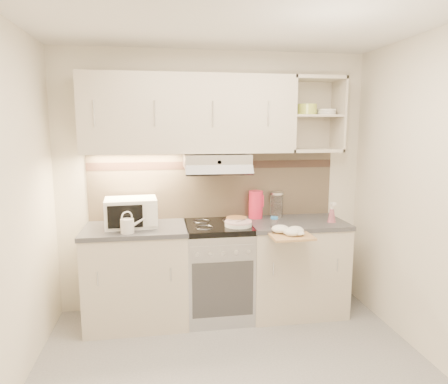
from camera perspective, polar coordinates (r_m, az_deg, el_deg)
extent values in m
cube|color=silver|center=(3.93, -1.49, 1.43)|extent=(3.00, 0.04, 2.50)
cube|color=silver|center=(1.29, 15.70, -15.62)|extent=(3.00, 0.04, 2.50)
cube|color=white|center=(2.61, 2.84, 25.14)|extent=(3.00, 2.80, 0.04)
cube|color=tan|center=(3.93, -1.47, 0.98)|extent=(2.40, 0.02, 0.64)
cube|color=#3B2820|center=(3.89, -1.47, 3.88)|extent=(2.40, 0.01, 0.08)
cube|color=beige|center=(3.70, -5.09, 11.01)|extent=(1.90, 0.34, 0.70)
cube|color=beige|center=(3.97, 12.78, 10.70)|extent=(0.50, 0.34, 0.70)
cylinder|color=#ADC04A|center=(3.94, 11.71, 11.47)|extent=(0.19, 0.19, 0.10)
cylinder|color=white|center=(4.02, 14.42, 11.02)|extent=(0.18, 0.18, 0.06)
cube|color=#B7B7BC|center=(3.71, -1.10, 4.54)|extent=(0.60, 0.40, 0.12)
cube|color=beige|center=(3.82, -12.30, -11.76)|extent=(0.90, 0.60, 0.86)
cube|color=#47474C|center=(3.68, -12.54, -5.20)|extent=(0.92, 0.62, 0.04)
cube|color=beige|center=(4.01, 10.02, -10.63)|extent=(0.90, 0.60, 0.86)
cube|color=#47474C|center=(3.88, 10.20, -4.37)|extent=(0.92, 0.62, 0.04)
cube|color=#B7B7BC|center=(3.84, -0.84, -11.46)|extent=(0.60, 0.58, 0.85)
cube|color=black|center=(3.71, -0.86, -4.94)|extent=(0.60, 0.60, 0.05)
cube|color=white|center=(3.69, -13.13, -2.84)|extent=(0.48, 0.37, 0.26)
cube|color=black|center=(3.52, -13.32, -3.41)|extent=(0.29, 0.04, 0.20)
cylinder|color=silver|center=(3.47, -13.66, -4.74)|extent=(0.11, 0.11, 0.12)
cone|color=silver|center=(3.49, -12.31, -4.31)|extent=(0.16, 0.09, 0.09)
torus|color=silver|center=(3.45, -13.71, -3.48)|extent=(0.10, 0.05, 0.10)
cylinder|color=white|center=(3.62, 2.06, -4.76)|extent=(0.25, 0.25, 0.01)
cylinder|color=white|center=(3.62, 2.06, -4.51)|extent=(0.25, 0.25, 0.01)
cylinder|color=white|center=(3.62, 2.06, -4.27)|extent=(0.25, 0.25, 0.01)
cube|color=silver|center=(3.61, 2.06, -4.11)|extent=(0.16, 0.05, 0.01)
cylinder|color=#985B3F|center=(3.76, 1.80, -3.99)|extent=(0.20, 0.20, 0.05)
cylinder|color=#E22346|center=(3.92, 4.56, -1.78)|extent=(0.14, 0.14, 0.27)
cube|color=#E22346|center=(3.93, 5.53, -1.27)|extent=(0.02, 0.03, 0.11)
cylinder|color=silver|center=(4.00, 7.50, -1.95)|extent=(0.12, 0.12, 0.23)
cylinder|color=#B7B7BC|center=(3.98, 7.54, -0.19)|extent=(0.13, 0.13, 0.02)
cylinder|color=white|center=(3.59, 7.18, -4.43)|extent=(0.06, 0.06, 0.08)
cylinder|color=#2260AB|center=(3.58, 7.20, -3.68)|extent=(0.07, 0.07, 0.02)
cone|color=pink|center=(3.89, 15.14, -3.27)|extent=(0.08, 0.08, 0.13)
cube|color=tan|center=(3.47, 9.48, -6.17)|extent=(0.35, 0.32, 0.02)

